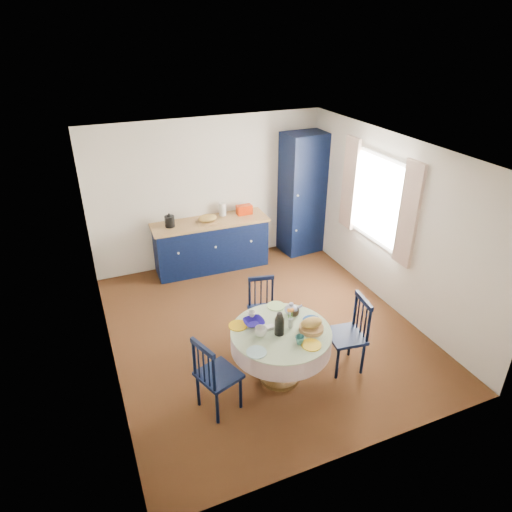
{
  "coord_description": "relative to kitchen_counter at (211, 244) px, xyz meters",
  "views": [
    {
      "loc": [
        -2.09,
        -4.75,
        3.86
      ],
      "look_at": [
        -0.01,
        0.2,
        1.04
      ],
      "focal_mm": 32.0,
      "sensor_mm": 36.0,
      "label": 1
    }
  ],
  "objects": [
    {
      "name": "wall_right",
      "position": [
        2.1,
        -1.96,
        0.8
      ],
      "size": [
        0.02,
        4.5,
        2.5
      ],
      "primitive_type": "cube",
      "color": "silver",
      "rests_on": "floor"
    },
    {
      "name": "mug_b",
      "position": [
        -0.01,
        -3.24,
        0.29
      ],
      "size": [
        0.1,
        0.1,
        0.09
      ],
      "primitive_type": "imported",
      "color": "#2E6665",
      "rests_on": "dining_table"
    },
    {
      "name": "wall_back",
      "position": [
        0.1,
        0.29,
        0.8
      ],
      "size": [
        4.0,
        0.02,
        2.5
      ],
      "primitive_type": "cube",
      "color": "silver",
      "rests_on": "floor"
    },
    {
      "name": "mug_d",
      "position": [
        -0.32,
        -2.6,
        0.29
      ],
      "size": [
        0.1,
        0.1,
        0.09
      ],
      "primitive_type": "imported",
      "color": "silver",
      "rests_on": "dining_table"
    },
    {
      "name": "chair_left",
      "position": [
        -0.95,
        -3.12,
        0.03
      ],
      "size": [
        0.52,
        0.53,
        0.94
      ],
      "rotation": [
        0.0,
        0.0,
        1.91
      ],
      "color": "black",
      "rests_on": "floor"
    },
    {
      "name": "wall_left",
      "position": [
        -1.9,
        -1.96,
        0.8
      ],
      "size": [
        0.02,
        4.5,
        2.5
      ],
      "primitive_type": "cube",
      "color": "silver",
      "rests_on": "floor"
    },
    {
      "name": "pantry_cabinet",
      "position": [
        1.76,
        0.04,
        0.63
      ],
      "size": [
        0.8,
        0.61,
        2.16
      ],
      "rotation": [
        0.0,
        0.0,
        0.09
      ],
      "color": "black",
      "rests_on": "floor"
    },
    {
      "name": "dining_table",
      "position": [
        -0.09,
        -2.96,
        0.13
      ],
      "size": [
        1.16,
        1.16,
        0.98
      ],
      "color": "#523617",
      "rests_on": "floor"
    },
    {
      "name": "window",
      "position": [
        2.05,
        -1.66,
        1.07
      ],
      "size": [
        0.1,
        1.74,
        1.45
      ],
      "color": "white",
      "rests_on": "wall_right"
    },
    {
      "name": "ceiling",
      "position": [
        0.1,
        -1.96,
        2.05
      ],
      "size": [
        4.5,
        4.5,
        0.0
      ],
      "primitive_type": "plane",
      "rotation": [
        3.14,
        0.0,
        0.0
      ],
      "color": "white",
      "rests_on": "wall_back"
    },
    {
      "name": "mug_c",
      "position": [
        0.17,
        -2.75,
        0.29
      ],
      "size": [
        0.12,
        0.12,
        0.09
      ],
      "primitive_type": "imported",
      "color": "black",
      "rests_on": "dining_table"
    },
    {
      "name": "floor",
      "position": [
        0.1,
        -1.96,
        -0.45
      ],
      "size": [
        4.5,
        4.5,
        0.0
      ],
      "primitive_type": "plane",
      "color": "black",
      "rests_on": "ground"
    },
    {
      "name": "kitchen_counter",
      "position": [
        0.0,
        0.0,
        0.0
      ],
      "size": [
        1.96,
        0.66,
        1.11
      ],
      "rotation": [
        0.0,
        0.0,
        -0.03
      ],
      "color": "black",
      "rests_on": "floor"
    },
    {
      "name": "chair_far",
      "position": [
        0.04,
        -2.11,
        -0.02
      ],
      "size": [
        0.45,
        0.44,
        0.86
      ],
      "rotation": [
        0.0,
        0.0,
        -0.21
      ],
      "color": "black",
      "rests_on": "floor"
    },
    {
      "name": "chair_right",
      "position": [
        0.75,
        -3.08,
        0.04
      ],
      "size": [
        0.47,
        0.48,
        0.97
      ],
      "rotation": [
        0.0,
        0.0,
        -1.71
      ],
      "color": "black",
      "rests_on": "floor"
    },
    {
      "name": "cobalt_bowl",
      "position": [
        -0.34,
        -2.73,
        0.28
      ],
      "size": [
        0.24,
        0.24,
        0.06
      ],
      "primitive_type": "imported",
      "color": "#130B65",
      "rests_on": "dining_table"
    },
    {
      "name": "mug_a",
      "position": [
        -0.35,
        -2.94,
        0.3
      ],
      "size": [
        0.14,
        0.14,
        0.11
      ],
      "primitive_type": "imported",
      "color": "silver",
      "rests_on": "dining_table"
    }
  ]
}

